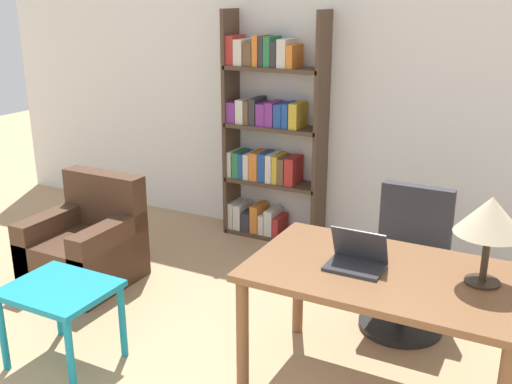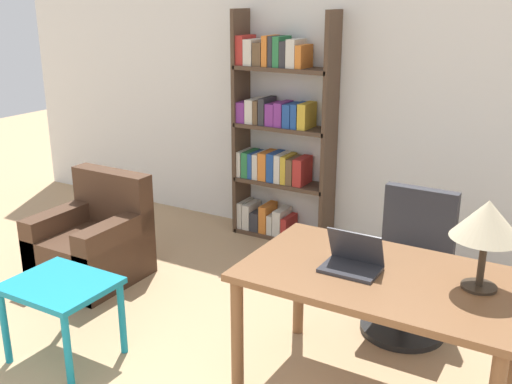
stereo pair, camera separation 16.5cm
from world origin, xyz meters
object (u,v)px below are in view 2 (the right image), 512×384
laptop (352,261)px  table_lamp (487,221)px  office_chair (410,271)px  bookshelf (277,138)px  armchair (93,245)px  desk (380,290)px  side_table_blue (61,294)px

laptop → table_lamp: size_ratio=0.65×
office_chair → bookshelf: 1.92m
bookshelf → armchair: bearing=-118.7°
table_lamp → bookshelf: 2.72m
desk → side_table_blue: 1.89m
laptop → table_lamp: (0.63, 0.12, 0.31)m
desk → bookshelf: bearing=131.7°
table_lamp → side_table_blue: 2.45m
laptop → office_chair: (0.09, 0.84, -0.38)m
table_lamp → office_chair: bearing=126.7°
table_lamp → office_chair: table_lamp is taller
desk → armchair: 2.49m
side_table_blue → armchair: (-0.67, 0.92, -0.16)m
desk → side_table_blue: desk is taller
desk → office_chair: office_chair is taller
laptop → armchair: size_ratio=0.37×
desk → armchair: size_ratio=1.76×
desk → side_table_blue: bearing=-160.9°
side_table_blue → laptop: bearing=19.8°
table_lamp → bookshelf: bookshelf is taller
table_lamp → side_table_blue: (-2.25, -0.70, -0.68)m
desk → bookshelf: bookshelf is taller
desk → office_chair: size_ratio=1.53×
armchair → bookshelf: 1.84m
table_lamp → desk: bearing=-169.7°
table_lamp → office_chair: (-0.54, 0.73, -0.69)m
armchair → bookshelf: size_ratio=0.40×
office_chair → bookshelf: (-1.55, 1.00, 0.52)m
office_chair → side_table_blue: bearing=-140.2°
desk → side_table_blue: (-1.78, -0.61, -0.22)m
office_chair → desk: bearing=-85.4°
laptop → armchair: bearing=171.6°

